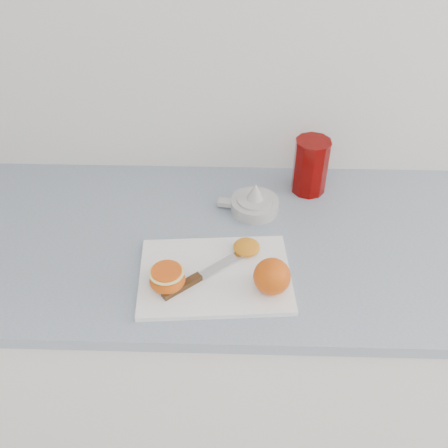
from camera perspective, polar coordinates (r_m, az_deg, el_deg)
name	(u,v)px	position (r m, az deg, el deg)	size (l,w,h in m)	color
counter	(270,348)	(1.54, 5.30, -13.88)	(2.59, 0.64, 0.89)	white
cutting_board	(215,275)	(1.11, -1.02, -5.89)	(0.33, 0.24, 0.01)	white
whole_orange	(272,276)	(1.04, 5.50, -5.99)	(0.08, 0.08, 0.08)	orange
half_orange	(167,279)	(1.06, -6.51, -6.21)	(0.08, 0.08, 0.05)	orange
squeezed_shell	(246,247)	(1.14, 2.59, -2.64)	(0.06, 0.06, 0.03)	orange
paring_knife	(189,282)	(1.08, -3.97, -6.62)	(0.18, 0.16, 0.01)	#4E2913
citrus_juicer	(254,203)	(1.28, 3.48, 2.43)	(0.16, 0.12, 0.08)	silver
red_tumbler	(310,168)	(1.34, 9.83, 6.33)	(0.09, 0.09, 0.15)	#660100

